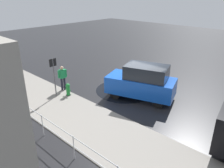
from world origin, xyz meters
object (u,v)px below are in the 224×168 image
Objects in this scene: fire_hydrant at (68,90)px; pedestrian at (63,76)px; moving_hatchback at (142,82)px; sign_post at (54,72)px.

fire_hydrant is 1.09m from pedestrian.
fire_hydrant is 0.50× the size of pedestrian.
moving_hatchback is at bearing -150.39° from pedestrian.
moving_hatchback is 4.97m from pedestrian.
pedestrian is at bearing -62.16° from sign_post.
sign_post is (3.87, 3.33, 0.55)m from moving_hatchback.
sign_post is at bearing 117.84° from pedestrian.
sign_post is at bearing 53.22° from fire_hydrant.
pedestrian is at bearing -18.44° from fire_hydrant.
pedestrian is at bearing 29.61° from moving_hatchback.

